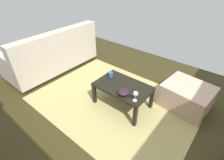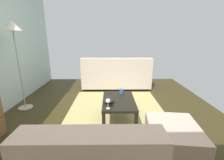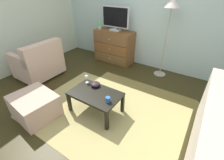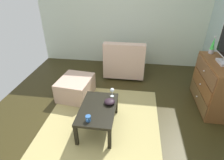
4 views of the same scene
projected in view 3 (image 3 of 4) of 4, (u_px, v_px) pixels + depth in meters
ground_plane at (102, 104)px, 3.02m from camera, size 5.67×4.57×0.05m
wall_accent_rear at (151, 11)px, 3.73m from camera, size 5.67×0.12×2.78m
wall_plain_left at (5, 13)px, 3.47m from camera, size 0.12×4.57×2.78m
area_rug at (104, 113)px, 2.76m from camera, size 2.60×1.90×0.01m
dresser at (114, 47)px, 4.39m from camera, size 1.07×0.49×0.87m
tv at (115, 18)px, 4.00m from camera, size 0.76×0.18×0.59m
lava_lamp at (100, 23)px, 4.25m from camera, size 0.09×0.09×0.33m
coffee_table at (95, 95)px, 2.64m from camera, size 0.85×0.54×0.39m
wine_glass at (86, 77)px, 2.83m from camera, size 0.07×0.07×0.16m
mug at (108, 100)px, 2.40m from camera, size 0.11×0.08×0.08m
bowl_decorative at (95, 84)px, 2.76m from camera, size 0.17×0.17×0.08m
armchair at (39, 63)px, 3.69m from camera, size 0.80×0.93×0.87m
ottoman at (35, 106)px, 2.64m from camera, size 0.76×0.67×0.39m
standing_lamp at (171, 11)px, 3.17m from camera, size 0.32×0.32×1.72m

